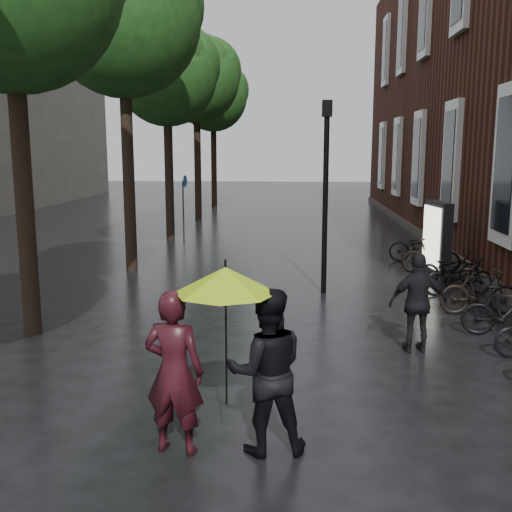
# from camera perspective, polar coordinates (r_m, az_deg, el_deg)

# --- Properties ---
(street_trees) EXTENTS (4.33, 34.03, 8.91)m
(street_trees) POSITION_cam_1_polar(r_m,az_deg,el_deg) (20.00, -10.35, 18.58)
(street_trees) COLOR black
(street_trees) RESTS_ON ground
(person_burgundy) EXTENTS (0.74, 0.55, 1.87)m
(person_burgundy) POSITION_cam_1_polar(r_m,az_deg,el_deg) (6.76, -7.81, -10.89)
(person_burgundy) COLOR #330E15
(person_burgundy) RESTS_ON ground
(person_black) EXTENTS (1.02, 0.86, 1.88)m
(person_black) POSITION_cam_1_polar(r_m,az_deg,el_deg) (6.71, 0.99, -10.89)
(person_black) COLOR black
(person_black) RESTS_ON ground
(lime_umbrella) EXTENTS (1.11, 1.11, 1.64)m
(lime_umbrella) POSITION_cam_1_polar(r_m,az_deg,el_deg) (6.40, -2.92, -2.30)
(lime_umbrella) COLOR black
(lime_umbrella) RESTS_ON ground
(pedestrian_walking) EXTENTS (1.02, 0.53, 1.67)m
(pedestrian_walking) POSITION_cam_1_polar(r_m,az_deg,el_deg) (10.31, 15.19, -4.32)
(pedestrian_walking) COLOR black
(pedestrian_walking) RESTS_ON ground
(parked_bicycles) EXTENTS (2.21, 10.81, 0.98)m
(parked_bicycles) POSITION_cam_1_polar(r_m,az_deg,el_deg) (13.96, 19.67, -2.41)
(parked_bicycles) COLOR black
(parked_bicycles) RESTS_ON ground
(ad_lightbox) EXTENTS (0.30, 1.32, 1.99)m
(ad_lightbox) POSITION_cam_1_polar(r_m,az_deg,el_deg) (16.58, 16.83, 1.57)
(ad_lightbox) COLOR black
(ad_lightbox) RESTS_ON ground
(lamp_post) EXTENTS (0.23, 0.23, 4.43)m
(lamp_post) POSITION_cam_1_polar(r_m,az_deg,el_deg) (13.88, 6.66, 7.35)
(lamp_post) COLOR black
(lamp_post) RESTS_ON ground
(cycle_sign) EXTENTS (0.13, 0.44, 2.39)m
(cycle_sign) POSITION_cam_1_polar(r_m,az_deg,el_deg) (22.63, -6.86, 5.60)
(cycle_sign) COLOR #262628
(cycle_sign) RESTS_ON ground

